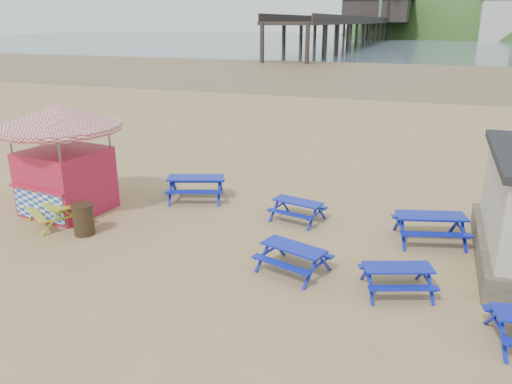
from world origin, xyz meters
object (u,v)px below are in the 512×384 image
at_px(litter_bin, 83,219).
at_px(picnic_table_blue_b, 298,211).
at_px(picnic_table_blue_a, 196,188).
at_px(picnic_table_yellow, 56,212).
at_px(ice_cream_kiosk, 62,146).

bearing_deg(litter_bin, picnic_table_blue_b, 29.53).
bearing_deg(picnic_table_blue_a, picnic_table_blue_b, -29.43).
distance_m(picnic_table_yellow, ice_cream_kiosk, 2.26).
xyz_separation_m(picnic_table_blue_a, litter_bin, (-1.83, -4.13, 0.07)).
height_order(picnic_table_blue_a, litter_bin, litter_bin).
distance_m(picnic_table_blue_b, ice_cream_kiosk, 8.23).
distance_m(ice_cream_kiosk, litter_bin, 3.00).
height_order(picnic_table_blue_a, picnic_table_yellow, picnic_table_blue_a).
bearing_deg(picnic_table_blue_b, picnic_table_blue_a, -177.63).
xyz_separation_m(picnic_table_yellow, ice_cream_kiosk, (-0.36, 1.06, 1.97)).
bearing_deg(litter_bin, picnic_table_blue_a, 66.04).
height_order(picnic_table_blue_a, picnic_table_blue_b, picnic_table_blue_a).
bearing_deg(picnic_table_blue_b, ice_cream_kiosk, -153.84).
bearing_deg(picnic_table_blue_b, picnic_table_yellow, -145.78).
bearing_deg(ice_cream_kiosk, picnic_table_yellow, -64.27).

